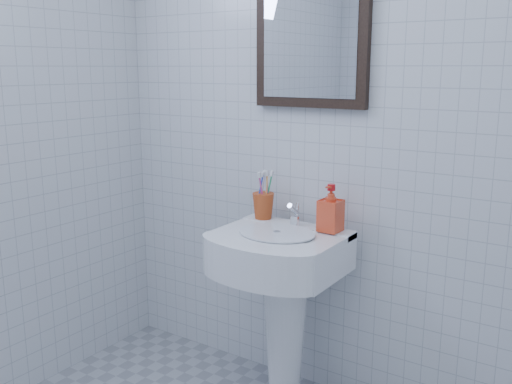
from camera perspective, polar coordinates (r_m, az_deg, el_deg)
The scene contains 6 objects.
wall_back at distance 2.34m, azimuth 7.96°, elevation 8.54°, with size 2.20×0.02×2.50m, color silver.
washbasin at distance 2.36m, azimuth 2.69°, elevation -9.62°, with size 0.50×0.37×0.77m.
faucet at distance 2.35m, azimuth 3.91°, elevation -2.41°, with size 0.04×0.09×0.10m.
toothbrush_cup at distance 2.45m, azimuth 0.73°, elevation -1.39°, with size 0.09×0.09×0.11m, color #B1431A, non-canonical shape.
soap_dispenser at distance 2.27m, azimuth 7.48°, elevation -1.60°, with size 0.08×0.09×0.19m, color red.
wall_mirror at distance 2.37m, azimuth 5.52°, elevation 15.91°, with size 0.50×0.04×0.62m.
Camera 1 is at (1.02, -0.90, 1.40)m, focal length 40.00 mm.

